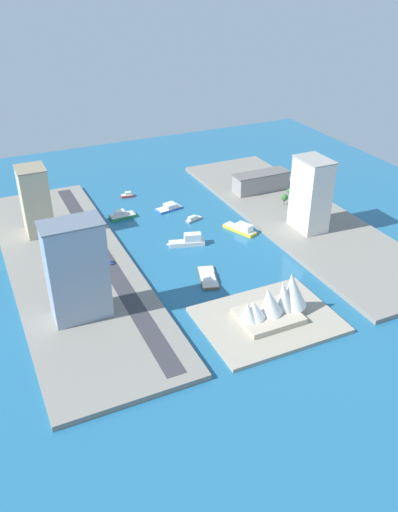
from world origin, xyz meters
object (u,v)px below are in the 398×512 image
object	(u,v)px
office_block_beige	(35,201)
hotel_broad_white	(311,194)
barge_flat_brown	(208,277)
yacht_sleek_gray	(193,219)
sedan_silver	(103,248)
opera_landmark	(275,302)
tugboat_red	(127,195)
hatchback_blue	(111,262)
tower_tall_glass	(77,271)
traffic_light_waterfront	(93,218)
ferry_white_commuter	(189,241)
carpark_squat_concrete	(261,182)
ferry_yellow_fast	(241,228)
catamaran_blue	(169,207)
ferry_green_doubledeck	(122,215)

from	to	relation	value
office_block_beige	hotel_broad_white	bearing A→B (deg)	157.05
barge_flat_brown	office_block_beige	size ratio (longest dim) A/B	0.57
barge_flat_brown	yacht_sleek_gray	size ratio (longest dim) A/B	1.92
office_block_beige	sedan_silver	bearing A→B (deg)	127.43
sedan_silver	opera_landmark	distance (m)	120.46
tugboat_red	office_block_beige	distance (m)	84.93
hatchback_blue	office_block_beige	bearing A→B (deg)	-62.38
tower_tall_glass	traffic_light_waterfront	world-z (taller)	tower_tall_glass
ferry_white_commuter	carpark_squat_concrete	distance (m)	100.17
traffic_light_waterfront	opera_landmark	size ratio (longest dim) A/B	0.17
ferry_white_commuter	ferry_yellow_fast	distance (m)	39.95
hatchback_blue	opera_landmark	size ratio (longest dim) A/B	0.13
traffic_light_waterfront	yacht_sleek_gray	bearing A→B (deg)	163.88
traffic_light_waterfront	catamaran_blue	bearing A→B (deg)	-174.91
ferry_green_doubledeck	office_block_beige	size ratio (longest dim) A/B	0.44
hotel_broad_white	sedan_silver	distance (m)	138.65
tugboat_red	opera_landmark	xyz separation A→B (m)	(-19.05, 181.79, 9.93)
catamaran_blue	sedan_silver	size ratio (longest dim) A/B	4.34
carpark_squat_concrete	opera_landmark	world-z (taller)	opera_landmark
tugboat_red	sedan_silver	xyz separation A→B (m)	(41.37, 77.84, 2.38)
hatchback_blue	opera_landmark	xyz separation A→B (m)	(-60.51, 85.31, 7.62)
ferry_yellow_fast	carpark_squat_concrete	bearing A→B (deg)	-131.67
ferry_white_commuter	ferry_yellow_fast	xyz separation A→B (m)	(-39.89, -2.15, -0.66)
ferry_white_commuter	tugboat_red	bearing A→B (deg)	-82.68
hotel_broad_white	ferry_white_commuter	bearing A→B (deg)	-11.36
ferry_yellow_fast	opera_landmark	size ratio (longest dim) A/B	0.66
ferry_white_commuter	barge_flat_brown	world-z (taller)	ferry_white_commuter
ferry_white_commuter	hotel_broad_white	xyz separation A→B (m)	(-80.51, 16.18, 24.09)
ferry_white_commuter	opera_landmark	bearing A→B (deg)	94.64
office_block_beige	opera_landmark	bearing A→B (deg)	122.33
opera_landmark	tower_tall_glass	bearing A→B (deg)	-25.46
tugboat_red	barge_flat_brown	bearing A→B (deg)	92.34
tugboat_red	ferry_yellow_fast	xyz separation A→B (m)	(-51.55, 88.57, 1.02)
tugboat_red	carpark_squat_concrete	distance (m)	104.12
ferry_yellow_fast	sedan_silver	bearing A→B (deg)	-6.59
yacht_sleek_gray	hotel_broad_white	bearing A→B (deg)	142.98
ferry_green_doubledeck	tugboat_red	bearing A→B (deg)	-113.81
sedan_silver	hotel_broad_white	bearing A→B (deg)	167.72
office_block_beige	sedan_silver	distance (m)	55.61
carpark_squat_concrete	sedan_silver	world-z (taller)	carpark_squat_concrete
tugboat_red	ferry_green_doubledeck	bearing A→B (deg)	66.19
tugboat_red	barge_flat_brown	world-z (taller)	tugboat_red
hotel_broad_white	tower_tall_glass	world-z (taller)	tower_tall_glass
opera_landmark	carpark_squat_concrete	bearing A→B (deg)	-118.33
yacht_sleek_gray	carpark_squat_concrete	world-z (taller)	carpark_squat_concrete
hotel_broad_white	tower_tall_glass	xyz separation A→B (m)	(161.89, 32.63, 2.07)
catamaran_blue	ferry_yellow_fast	world-z (taller)	ferry_yellow_fast
catamaran_blue	opera_landmark	bearing A→B (deg)	89.28
yacht_sleek_gray	office_block_beige	xyz separation A→B (m)	(101.74, -22.27, 24.06)
yacht_sleek_gray	hotel_broad_white	world-z (taller)	hotel_broad_white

